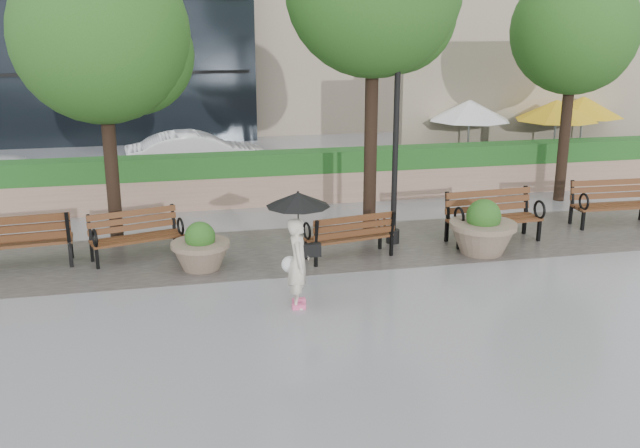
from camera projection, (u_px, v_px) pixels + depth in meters
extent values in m
plane|color=gray|center=(331.00, 303.00, 12.10)|extent=(100.00, 100.00, 0.00)
cube|color=#383330|center=(298.00, 249.00, 14.92)|extent=(28.00, 3.20, 0.01)
cube|color=tan|center=(270.00, 188.00, 18.56)|extent=(24.00, 0.80, 0.80)
cube|color=#1C551D|center=(269.00, 163.00, 18.37)|extent=(24.00, 0.75, 0.55)
cube|color=tan|center=(547.00, 105.00, 22.89)|extent=(10.00, 0.60, 4.00)
cube|color=#1C551D|center=(566.00, 166.00, 21.16)|extent=(8.00, 0.50, 0.90)
cube|color=black|center=(251.00, 172.00, 22.43)|extent=(40.00, 7.00, 0.00)
cube|color=#582F19|center=(16.00, 242.00, 13.73)|extent=(2.12, 0.81, 0.06)
cube|color=#582F19|center=(12.00, 229.00, 13.34)|extent=(2.07, 0.33, 0.49)
cube|color=black|center=(18.00, 255.00, 13.76)|extent=(2.13, 0.92, 0.53)
torus|color=black|center=(69.00, 225.00, 14.14)|extent=(0.10, 0.43, 0.43)
cube|color=#582F19|center=(137.00, 238.00, 14.21)|extent=(1.87, 1.02, 0.05)
cube|color=#582F19|center=(132.00, 220.00, 14.36)|extent=(1.75, 0.62, 0.42)
cube|color=black|center=(137.00, 248.00, 14.29)|extent=(1.90, 1.11, 0.46)
torus|color=black|center=(95.00, 238.00, 13.62)|extent=(0.15, 0.37, 0.37)
torus|color=black|center=(180.00, 226.00, 14.40)|extent=(0.15, 0.37, 0.37)
cube|color=#582F19|center=(349.00, 237.00, 14.32)|extent=(1.84, 0.86, 0.05)
cube|color=#582F19|center=(355.00, 226.00, 13.99)|extent=(1.76, 0.45, 0.41)
cube|color=black|center=(349.00, 247.00, 14.35)|extent=(1.85, 0.95, 0.45)
torus|color=black|center=(381.00, 222.00, 14.75)|extent=(0.12, 0.37, 0.36)
torus|color=black|center=(307.00, 231.00, 14.11)|extent=(0.12, 0.37, 0.36)
cube|color=#582F19|center=(494.00, 220.00, 15.30)|extent=(2.08, 0.77, 0.06)
cube|color=#582F19|center=(488.00, 201.00, 15.50)|extent=(2.04, 0.30, 0.48)
cube|color=black|center=(493.00, 230.00, 15.40)|extent=(2.09, 0.88, 0.52)
torus|color=black|center=(459.00, 217.00, 14.79)|extent=(0.09, 0.42, 0.42)
torus|color=black|center=(540.00, 210.00, 15.33)|extent=(0.09, 0.42, 0.42)
cube|color=#582F19|center=(615.00, 206.00, 16.52)|extent=(1.96, 0.64, 0.05)
cube|color=#582F19|center=(609.00, 189.00, 16.71)|extent=(1.95, 0.19, 0.46)
cube|color=black|center=(613.00, 215.00, 16.62)|extent=(1.96, 0.75, 0.50)
torus|color=black|center=(584.00, 202.00, 16.12)|extent=(0.07, 0.40, 0.40)
cylinder|color=#7F6B56|center=(200.00, 244.00, 13.63)|extent=(1.13, 1.13, 0.09)
sphere|color=#1D4A15|center=(200.00, 237.00, 13.59)|extent=(0.58, 0.58, 0.58)
cylinder|color=#7F6B56|center=(483.00, 225.00, 14.53)|extent=(1.36, 1.36, 0.11)
sphere|color=#1D4A15|center=(484.00, 216.00, 14.47)|extent=(0.70, 0.70, 0.70)
cylinder|color=black|center=(395.00, 153.00, 14.82)|extent=(0.12, 0.12, 3.93)
cylinder|color=black|center=(393.00, 236.00, 15.32)|extent=(0.28, 0.28, 0.30)
sphere|color=black|center=(398.00, 54.00, 14.26)|extent=(0.24, 0.24, 0.24)
cylinder|color=black|center=(110.00, 150.00, 14.77)|extent=(0.28, 0.28, 4.06)
sphere|color=#1D4A15|center=(101.00, 35.00, 14.12)|extent=(3.54, 3.54, 3.54)
sphere|color=#1D4A15|center=(134.00, 55.00, 14.64)|extent=(2.48, 2.48, 2.48)
cylinder|color=black|center=(371.00, 126.00, 15.20)|extent=(0.28, 0.28, 4.92)
sphere|color=#1D4A15|center=(397.00, 13.00, 14.96)|extent=(2.55, 2.55, 2.55)
cylinder|color=black|center=(566.00, 124.00, 18.45)|extent=(0.28, 0.28, 4.08)
sphere|color=#1D4A15|center=(575.00, 31.00, 17.80)|extent=(3.17, 3.17, 3.17)
sphere|color=#1D4A15|center=(588.00, 47.00, 18.32)|extent=(2.22, 2.22, 2.22)
cylinder|color=black|center=(466.00, 174.00, 21.97)|extent=(0.40, 0.40, 0.10)
cylinder|color=#99999E|center=(468.00, 140.00, 21.68)|extent=(0.06, 0.06, 2.20)
cone|color=white|center=(470.00, 110.00, 21.43)|extent=(2.50, 2.50, 0.60)
cylinder|color=black|center=(551.00, 174.00, 22.01)|extent=(0.40, 0.40, 0.10)
cylinder|color=#99999E|center=(554.00, 140.00, 21.71)|extent=(0.06, 0.06, 2.20)
cone|color=gold|center=(557.00, 110.00, 21.46)|extent=(2.50, 2.50, 0.60)
cylinder|color=black|center=(577.00, 167.00, 22.91)|extent=(0.40, 0.40, 0.10)
cylinder|color=#99999E|center=(581.00, 135.00, 22.61)|extent=(0.06, 0.06, 2.20)
cone|color=gold|center=(583.00, 107.00, 22.36)|extent=(2.50, 2.50, 0.60)
imported|color=silver|center=(199.00, 156.00, 21.37)|extent=(4.39, 1.86, 1.41)
imported|color=silver|center=(299.00, 260.00, 11.78)|extent=(0.51, 0.66, 1.63)
cube|color=#F2598C|center=(299.00, 301.00, 12.11)|extent=(0.14, 0.24, 0.08)
cube|color=#F2598C|center=(299.00, 307.00, 11.86)|extent=(0.14, 0.24, 0.08)
cube|color=black|center=(312.00, 250.00, 11.79)|extent=(0.16, 0.32, 0.22)
sphere|color=white|center=(290.00, 264.00, 12.03)|extent=(0.29, 0.29, 0.29)
cylinder|color=black|center=(298.00, 224.00, 11.66)|extent=(0.02, 0.02, 0.87)
cone|color=black|center=(298.00, 200.00, 11.55)|extent=(1.06, 1.06, 0.22)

